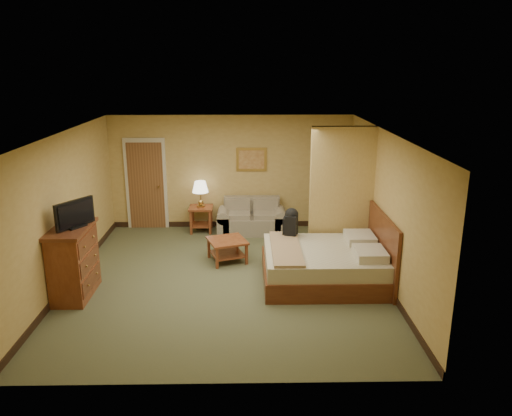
{
  "coord_description": "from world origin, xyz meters",
  "views": [
    {
      "loc": [
        0.36,
        -8.18,
        3.73
      ],
      "look_at": [
        0.52,
        0.6,
        1.15
      ],
      "focal_mm": 35.0,
      "sensor_mm": 36.0,
      "label": 1
    }
  ],
  "objects_px": {
    "loveseat": "(252,221)",
    "dresser": "(74,261)",
    "bed": "(330,264)",
    "coffee_table": "(227,246)"
  },
  "relations": [
    {
      "from": "loveseat",
      "to": "bed",
      "type": "distance_m",
      "value": 2.99
    },
    {
      "from": "loveseat",
      "to": "coffee_table",
      "type": "bearing_deg",
      "value": -106.14
    },
    {
      "from": "loveseat",
      "to": "dresser",
      "type": "relative_size",
      "value": 1.3
    },
    {
      "from": "dresser",
      "to": "bed",
      "type": "bearing_deg",
      "value": 6.33
    },
    {
      "from": "dresser",
      "to": "bed",
      "type": "relative_size",
      "value": 0.54
    },
    {
      "from": "loveseat",
      "to": "bed",
      "type": "height_order",
      "value": "bed"
    },
    {
      "from": "coffee_table",
      "to": "bed",
      "type": "relative_size",
      "value": 0.39
    },
    {
      "from": "dresser",
      "to": "bed",
      "type": "xyz_separation_m",
      "value": [
        4.29,
        0.48,
        -0.27
      ]
    },
    {
      "from": "coffee_table",
      "to": "dresser",
      "type": "height_order",
      "value": "dresser"
    },
    {
      "from": "coffee_table",
      "to": "bed",
      "type": "bearing_deg",
      "value": -27.62
    }
  ]
}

